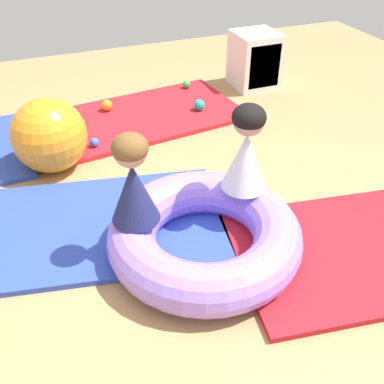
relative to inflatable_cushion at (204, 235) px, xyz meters
The scene contains 14 objects.
ground_plane 0.19m from the inflatable_cushion, 157.52° to the right, with size 8.00×8.00×0.00m, color tan.
gym_mat_near_right 1.87m from the inflatable_cushion, 85.57° to the left, with size 1.84×1.00×0.04m, color red.
gym_mat_center_rear 0.95m from the inflatable_cushion, 21.18° to the right, with size 1.52×1.01×0.04m, color #B21923.
gym_mat_far_right 0.75m from the inflatable_cushion, 140.27° to the left, with size 1.66×1.01×0.04m, color #2D47B7.
inflatable_cushion is the anchor object (origin of this frame).
child_in_white 0.57m from the inflatable_cushion, 28.82° to the left, with size 0.38×0.38×0.55m.
child_in_navy 0.56m from the inflatable_cushion, 160.75° to the left, with size 0.37×0.37×0.54m.
play_ball_blue 1.50m from the inflatable_cushion, 104.22° to the left, with size 0.07×0.07×0.07m, color blue.
play_ball_yellow 2.05m from the inflatable_cushion, 102.05° to the left, with size 0.08×0.08×0.08m, color yellow.
play_ball_orange 2.08m from the inflatable_cushion, 93.24° to the left, with size 0.11×0.11×0.11m, color orange.
play_ball_green 2.43m from the inflatable_cushion, 71.45° to the left, with size 0.08×0.08×0.08m, color green.
play_ball_teal 1.90m from the inflatable_cushion, 68.50° to the left, with size 0.10×0.10×0.10m, color teal.
exercise_ball_large 1.50m from the inflatable_cushion, 118.31° to the left, with size 0.56×0.56×0.56m, color orange.
storage_cube 2.64m from the inflatable_cushion, 55.38° to the left, with size 0.44×0.44×0.56m.
Camera 1 is at (-0.68, -1.76, 1.90)m, focal length 41.69 mm.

